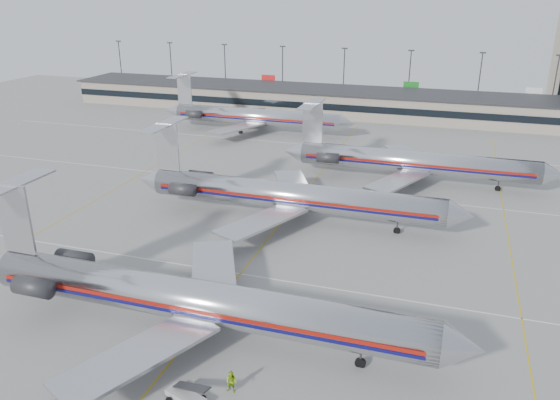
% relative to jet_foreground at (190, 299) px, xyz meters
% --- Properties ---
extents(ground, '(260.00, 260.00, 0.00)m').
position_rel_jet_foreground_xyz_m(ground, '(0.05, 2.15, -3.80)').
color(ground, gray).
rests_on(ground, ground).
extents(apron_markings, '(160.00, 0.15, 0.02)m').
position_rel_jet_foreground_xyz_m(apron_markings, '(0.05, 12.15, -3.79)').
color(apron_markings, silver).
rests_on(apron_markings, ground).
extents(terminal, '(162.00, 17.00, 6.25)m').
position_rel_jet_foreground_xyz_m(terminal, '(0.05, 100.12, -0.64)').
color(terminal, gray).
rests_on(terminal, ground).
extents(light_mast_row, '(163.60, 0.40, 15.28)m').
position_rel_jet_foreground_xyz_m(light_mast_row, '(0.05, 114.15, 4.78)').
color(light_mast_row, '#38383D').
rests_on(light_mast_row, ground).
extents(jet_foreground, '(50.01, 29.45, 13.09)m').
position_rel_jet_foreground_xyz_m(jet_foreground, '(0.00, 0.00, 0.00)').
color(jet_foreground, silver).
rests_on(jet_foreground, ground).
extents(jet_second_row, '(48.43, 28.51, 12.68)m').
position_rel_jet_foreground_xyz_m(jet_second_row, '(0.39, 28.93, -0.12)').
color(jet_second_row, silver).
rests_on(jet_second_row, ground).
extents(jet_third_row, '(45.71, 28.11, 12.50)m').
position_rel_jet_foreground_xyz_m(jet_third_row, '(15.34, 50.49, -0.17)').
color(jet_third_row, silver).
rests_on(jet_third_row, ground).
extents(jet_back_row, '(45.24, 27.83, 12.37)m').
position_rel_jet_foreground_xyz_m(jet_back_row, '(-21.65, 74.78, -0.21)').
color(jet_back_row, silver).
rests_on(jet_back_row, ground).
extents(tug_left, '(2.14, 1.77, 1.56)m').
position_rel_jet_foreground_xyz_m(tug_left, '(-5.33, -11.22, -3.09)').
color(tug_left, '#0A0F38').
rests_on(tug_left, ground).
extents(belt_loader, '(4.23, 2.28, 2.16)m').
position_rel_jet_foreground_xyz_m(belt_loader, '(3.65, -8.45, -3.22)').
color(belt_loader, '#AAAAAA').
rests_on(belt_loader, ground).
extents(ramp_worker_far, '(1.02, 0.83, 1.98)m').
position_rel_jet_foreground_xyz_m(ramp_worker_far, '(6.64, -6.37, -2.81)').
color(ramp_worker_far, '#94C712').
rests_on(ramp_worker_far, ground).
extents(cone_left, '(0.56, 0.56, 0.68)m').
position_rel_jet_foreground_xyz_m(cone_left, '(-7.02, -10.02, -3.46)').
color(cone_left, '#D65807').
rests_on(cone_left, ground).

